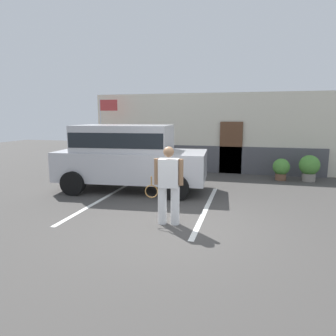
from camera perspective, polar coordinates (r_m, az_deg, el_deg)
ground_plane at (r=6.67m, az=1.67°, el=-10.81°), size 40.00×40.00×0.00m
parking_stripe_0 at (r=8.86m, az=-12.41°, el=-5.81°), size 0.12×4.40×0.01m
parking_stripe_1 at (r=8.00m, az=7.12°, el=-7.35°), size 0.12×4.40×0.01m
house_frontage at (r=13.00m, az=8.54°, el=5.99°), size 10.39×0.40×3.26m
parked_suv at (r=9.75m, az=-7.29°, el=2.57°), size 4.74×2.46×2.05m
tennis_player_man at (r=6.59m, az=0.08°, el=-3.09°), size 0.89×0.30×1.70m
potted_plant_by_porch at (r=11.99m, az=20.23°, el=-0.03°), size 0.60×0.60×0.80m
potted_plant_secondary at (r=12.17m, az=24.71°, el=0.21°), size 0.72×0.72×0.95m
flag_pole at (r=13.49m, az=-11.66°, el=8.50°), size 0.80×0.08×3.05m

